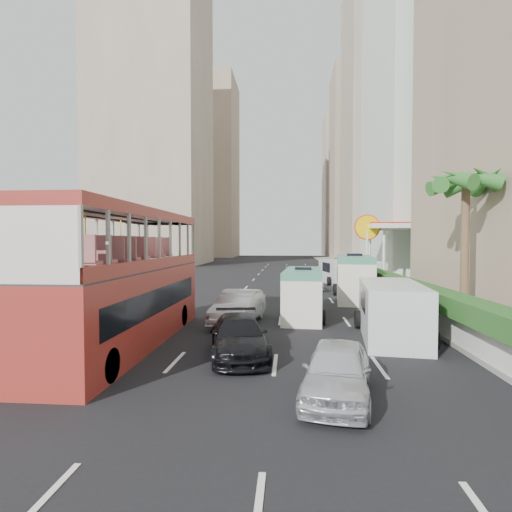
# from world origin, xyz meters

# --- Properties ---
(ground_plane) EXTENTS (200.00, 200.00, 0.00)m
(ground_plane) POSITION_xyz_m (0.00, 0.00, 0.00)
(ground_plane) COLOR black
(ground_plane) RESTS_ON ground
(double_decker_bus) EXTENTS (2.50, 11.00, 5.06)m
(double_decker_bus) POSITION_xyz_m (-6.00, 0.00, 2.53)
(double_decker_bus) COLOR #9F2B23
(double_decker_bus) RESTS_ON ground
(car_silver_lane_a) EXTENTS (2.33, 4.89, 1.55)m
(car_silver_lane_a) POSITION_xyz_m (-2.34, 4.25, 0.00)
(car_silver_lane_a) COLOR silver
(car_silver_lane_a) RESTS_ON ground
(car_silver_lane_b) EXTENTS (2.28, 4.20, 1.36)m
(car_silver_lane_b) POSITION_xyz_m (1.22, -4.50, 0.00)
(car_silver_lane_b) COLOR silver
(car_silver_lane_b) RESTS_ON ground
(car_black) EXTENTS (2.64, 4.80, 1.32)m
(car_black) POSITION_xyz_m (-1.66, -1.09, 0.00)
(car_black) COLOR black
(car_black) RESTS_ON ground
(van_asset) EXTENTS (2.95, 4.95, 1.29)m
(van_asset) POSITION_xyz_m (1.30, 17.66, 0.00)
(van_asset) COLOR silver
(van_asset) RESTS_ON ground
(minibus_near) EXTENTS (2.20, 5.62, 2.44)m
(minibus_near) POSITION_xyz_m (0.75, 6.00, 1.22)
(minibus_near) COLOR silver
(minibus_near) RESTS_ON ground
(minibus_far) EXTENTS (2.91, 6.81, 2.93)m
(minibus_far) POSITION_xyz_m (4.35, 12.52, 1.46)
(minibus_far) COLOR silver
(minibus_far) RESTS_ON ground
(panel_van_near) EXTENTS (2.82, 5.72, 2.20)m
(panel_van_near) POSITION_xyz_m (4.11, 1.85, 1.10)
(panel_van_near) COLOR silver
(panel_van_near) RESTS_ON ground
(panel_van_far) EXTENTS (3.09, 5.69, 2.16)m
(panel_van_far) POSITION_xyz_m (4.51, 23.08, 1.08)
(panel_van_far) COLOR silver
(panel_van_far) RESTS_ON ground
(sidewalk) EXTENTS (6.00, 120.00, 0.18)m
(sidewalk) POSITION_xyz_m (9.00, 25.00, 0.09)
(sidewalk) COLOR #99968C
(sidewalk) RESTS_ON ground
(kerb_wall) EXTENTS (0.30, 44.00, 1.00)m
(kerb_wall) POSITION_xyz_m (6.20, 14.00, 0.68)
(kerb_wall) COLOR silver
(kerb_wall) RESTS_ON sidewalk
(hedge) EXTENTS (1.10, 44.00, 0.70)m
(hedge) POSITION_xyz_m (6.20, 14.00, 1.53)
(hedge) COLOR #2D6626
(hedge) RESTS_ON kerb_wall
(palm_tree) EXTENTS (0.36, 0.36, 6.40)m
(palm_tree) POSITION_xyz_m (7.80, 4.00, 3.38)
(palm_tree) COLOR brown
(palm_tree) RESTS_ON sidewalk
(shell_station) EXTENTS (6.50, 8.00, 5.50)m
(shell_station) POSITION_xyz_m (10.00, 23.00, 2.75)
(shell_station) COLOR silver
(shell_station) RESTS_ON ground
(tower_stripe) EXTENTS (16.00, 18.00, 58.00)m
(tower_stripe) POSITION_xyz_m (18.00, 34.00, 29.00)
(tower_stripe) COLOR white
(tower_stripe) RESTS_ON ground
(tower_mid) EXTENTS (16.00, 16.00, 50.00)m
(tower_mid) POSITION_xyz_m (18.00, 58.00, 25.00)
(tower_mid) COLOR #B6A48F
(tower_mid) RESTS_ON ground
(tower_far_a) EXTENTS (14.00, 14.00, 44.00)m
(tower_far_a) POSITION_xyz_m (17.00, 82.00, 22.00)
(tower_far_a) COLOR tan
(tower_far_a) RESTS_ON ground
(tower_far_b) EXTENTS (14.00, 14.00, 40.00)m
(tower_far_b) POSITION_xyz_m (17.00, 104.00, 20.00)
(tower_far_b) COLOR #B6A48F
(tower_far_b) RESTS_ON ground
(tower_left_a) EXTENTS (18.00, 18.00, 52.00)m
(tower_left_a) POSITION_xyz_m (-24.00, 55.00, 26.00)
(tower_left_a) COLOR #B6A48F
(tower_left_a) RESTS_ON ground
(tower_left_b) EXTENTS (16.00, 16.00, 46.00)m
(tower_left_b) POSITION_xyz_m (-22.00, 90.00, 23.00)
(tower_left_b) COLOR tan
(tower_left_b) RESTS_ON ground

